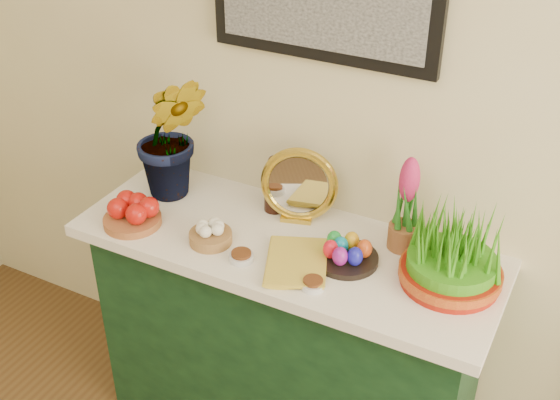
# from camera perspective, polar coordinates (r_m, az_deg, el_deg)

# --- Properties ---
(sideboard) EXTENTS (1.30, 0.45, 0.85)m
(sideboard) POSITION_cam_1_polar(r_m,az_deg,el_deg) (2.58, 0.53, -11.71)
(sideboard) COLOR #163D1D
(sideboard) RESTS_ON ground
(tablecloth) EXTENTS (1.40, 0.55, 0.04)m
(tablecloth) POSITION_cam_1_polar(r_m,az_deg,el_deg) (2.30, 0.58, -3.65)
(tablecloth) COLOR silver
(tablecloth) RESTS_ON sideboard
(hyacinth_green) EXTENTS (0.39, 0.37, 0.61)m
(hyacinth_green) POSITION_cam_1_polar(r_m,az_deg,el_deg) (2.41, -8.92, 6.72)
(hyacinth_green) COLOR #25721D
(hyacinth_green) RESTS_ON tablecloth
(apple_bowl) EXTENTS (0.25, 0.25, 0.10)m
(apple_bowl) POSITION_cam_1_polar(r_m,az_deg,el_deg) (2.39, -11.97, -1.09)
(apple_bowl) COLOR #9A552D
(apple_bowl) RESTS_ON tablecloth
(garlic_basket) EXTENTS (0.15, 0.15, 0.08)m
(garlic_basket) POSITION_cam_1_polar(r_m,az_deg,el_deg) (2.27, -5.68, -2.76)
(garlic_basket) COLOR #9B6C3E
(garlic_basket) RESTS_ON tablecloth
(vinegar_cruet) EXTENTS (0.07, 0.07, 0.21)m
(vinegar_cruet) POSITION_cam_1_polar(r_m,az_deg,el_deg) (2.39, -0.46, 1.12)
(vinegar_cruet) COLOR black
(vinegar_cruet) RESTS_ON tablecloth
(mirror) EXTENTS (0.27, 0.13, 0.26)m
(mirror) POSITION_cam_1_polar(r_m,az_deg,el_deg) (2.33, 1.55, 1.16)
(mirror) COLOR gold
(mirror) RESTS_ON tablecloth
(book) EXTENTS (0.25, 0.29, 0.03)m
(book) POSITION_cam_1_polar(r_m,az_deg,el_deg) (2.17, -1.12, -4.90)
(book) COLOR gold
(book) RESTS_ON tablecloth
(spice_dish_left) EXTENTS (0.08, 0.08, 0.03)m
(spice_dish_left) POSITION_cam_1_polar(r_m,az_deg,el_deg) (2.19, -3.16, -4.60)
(spice_dish_left) COLOR silver
(spice_dish_left) RESTS_ON tablecloth
(spice_dish_right) EXTENTS (0.07, 0.07, 0.03)m
(spice_dish_right) POSITION_cam_1_polar(r_m,az_deg,el_deg) (2.08, 2.69, -6.82)
(spice_dish_right) COLOR silver
(spice_dish_right) RESTS_ON tablecloth
(egg_plate) EXTENTS (0.22, 0.22, 0.08)m
(egg_plate) POSITION_cam_1_polar(r_m,az_deg,el_deg) (2.18, 5.35, -4.29)
(egg_plate) COLOR black
(egg_plate) RESTS_ON tablecloth
(hyacinth_pink) EXTENTS (0.10, 0.10, 0.32)m
(hyacinth_pink) POSITION_cam_1_polar(r_m,az_deg,el_deg) (2.21, 10.23, -0.67)
(hyacinth_pink) COLOR brown
(hyacinth_pink) RESTS_ON tablecloth
(wheatgrass_sabzeh) EXTENTS (0.31, 0.31, 0.25)m
(wheatgrass_sabzeh) POSITION_cam_1_polar(r_m,az_deg,el_deg) (2.10, 13.91, -4.20)
(wheatgrass_sabzeh) COLOR maroon
(wheatgrass_sabzeh) RESTS_ON tablecloth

